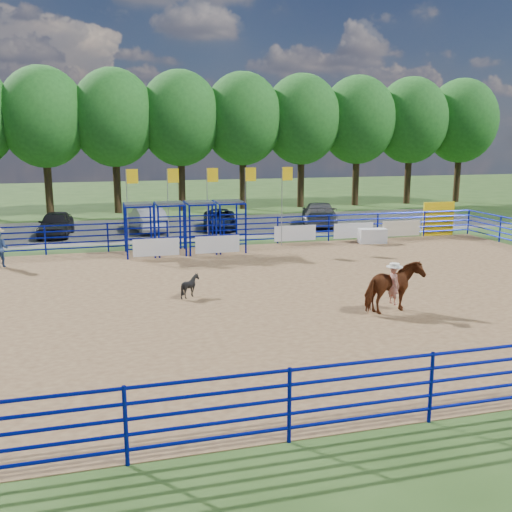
% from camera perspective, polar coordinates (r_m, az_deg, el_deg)
% --- Properties ---
extents(ground, '(120.00, 120.00, 0.00)m').
position_cam_1_polar(ground, '(21.12, 2.46, -3.89)').
color(ground, '#3A5923').
rests_on(ground, ground).
extents(arena_dirt, '(30.00, 20.00, 0.02)m').
position_cam_1_polar(arena_dirt, '(21.12, 2.46, -3.86)').
color(arena_dirt, olive).
rests_on(arena_dirt, ground).
extents(gravel_strip, '(40.00, 10.00, 0.01)m').
position_cam_1_polar(gravel_strip, '(37.34, -5.45, 2.90)').
color(gravel_strip, '#67665C').
rests_on(gravel_strip, ground).
extents(announcer_table, '(1.57, 0.88, 0.80)m').
position_cam_1_polar(announcer_table, '(31.96, 11.55, 1.98)').
color(announcer_table, silver).
rests_on(announcer_table, arena_dirt).
extents(horse_and_rider, '(2.17, 1.36, 2.30)m').
position_cam_1_polar(horse_and_rider, '(19.24, 13.59, -2.93)').
color(horse_and_rider, '#642E14').
rests_on(horse_and_rider, arena_dirt).
extents(calf, '(0.78, 0.70, 0.83)m').
position_cam_1_polar(calf, '(20.77, -6.60, -2.98)').
color(calf, black).
rests_on(calf, arena_dirt).
extents(car_a, '(2.10, 4.42, 1.46)m').
position_cam_1_polar(car_a, '(35.58, -19.39, 3.05)').
color(car_a, black).
rests_on(car_a, gravel_strip).
extents(car_b, '(2.28, 4.74, 1.50)m').
position_cam_1_polar(car_b, '(35.98, -10.82, 3.63)').
color(car_b, '#989AA1').
rests_on(car_b, gravel_strip).
extents(car_c, '(2.80, 4.74, 1.24)m').
position_cam_1_polar(car_c, '(36.39, -3.65, 3.69)').
color(car_c, black).
rests_on(car_c, gravel_strip).
extents(car_d, '(3.82, 5.83, 1.57)m').
position_cam_1_polar(car_d, '(37.76, 6.33, 4.19)').
color(car_d, '#505052').
rests_on(car_d, gravel_strip).
extents(perimeter_fence, '(30.10, 20.10, 1.50)m').
position_cam_1_polar(perimeter_fence, '(20.94, 2.48, -1.91)').
color(perimeter_fence, '#061091').
rests_on(perimeter_fence, ground).
extents(chute_assembly, '(19.32, 2.41, 4.20)m').
position_cam_1_polar(chute_assembly, '(28.89, -6.45, 2.83)').
color(chute_assembly, '#061091').
rests_on(chute_assembly, ground).
extents(treeline, '(56.40, 6.40, 11.24)m').
position_cam_1_polar(treeline, '(45.85, -7.61, 13.90)').
color(treeline, '#3F2B19').
rests_on(treeline, ground).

